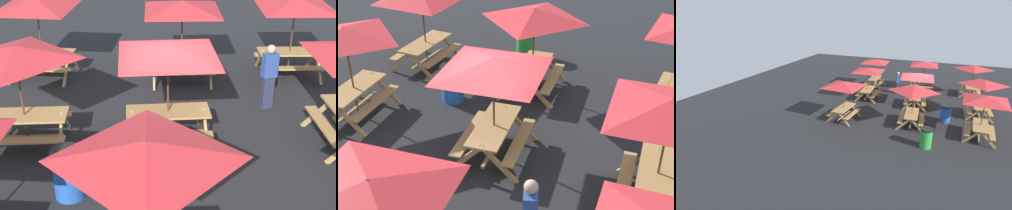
# 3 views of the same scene
# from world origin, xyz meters

# --- Properties ---
(ground_plane) EXTENTS (31.26, 31.26, 0.00)m
(ground_plane) POSITION_xyz_m (0.00, 0.00, 0.00)
(ground_plane) COLOR #232326
(ground_plane) RESTS_ON ground
(picnic_table_0) EXTENTS (2.82, 2.82, 2.34)m
(picnic_table_0) POSITION_xyz_m (3.80, -3.53, 1.99)
(picnic_table_0) COLOR tan
(picnic_table_0) RESTS_ON ground
(picnic_table_1) EXTENTS (2.83, 2.83, 2.34)m
(picnic_table_1) POSITION_xyz_m (-3.28, -3.78, 1.99)
(picnic_table_1) COLOR tan
(picnic_table_1) RESTS_ON ground
(picnic_table_2) EXTENTS (2.81, 2.81, 2.34)m
(picnic_table_2) POSITION_xyz_m (0.12, 0.01, 1.99)
(picnic_table_2) COLOR tan
(picnic_table_2) RESTS_ON ground
(picnic_table_3) EXTENTS (2.00, 2.00, 2.34)m
(picnic_table_3) POSITION_xyz_m (-3.81, 3.43, 1.99)
(picnic_table_3) COLOR tan
(picnic_table_3) RESTS_ON ground
(picnic_table_4) EXTENTS (2.12, 2.12, 2.34)m
(picnic_table_4) POSITION_xyz_m (0.30, 3.80, 1.99)
(picnic_table_4) COLOR tan
(picnic_table_4) RESTS_ON ground
(picnic_table_5) EXTENTS (2.82, 2.82, 2.34)m
(picnic_table_5) POSITION_xyz_m (-0.18, -3.37, 1.99)
(picnic_table_5) COLOR tan
(picnic_table_5) RESTS_ON ground
(picnic_table_6) EXTENTS (2.15, 2.15, 2.34)m
(picnic_table_6) POSITION_xyz_m (3.16, 0.27, 1.99)
(picnic_table_6) COLOR tan
(picnic_table_6) RESTS_ON ground
(picnic_table_7) EXTENTS (2.83, 2.83, 2.34)m
(picnic_table_7) POSITION_xyz_m (3.39, 3.68, 1.99)
(picnic_table_7) COLOR tan
(picnic_table_7) RESTS_ON ground
(picnic_table_8) EXTENTS (2.82, 2.82, 2.34)m
(picnic_table_8) POSITION_xyz_m (-3.82, -0.03, 1.99)
(picnic_table_8) COLOR tan
(picnic_table_8) RESTS_ON ground
(trash_bin_green) EXTENTS (0.59, 0.59, 0.98)m
(trash_bin_green) POSITION_xyz_m (5.33, 1.30, 0.49)
(trash_bin_green) COLOR green
(trash_bin_green) RESTS_ON ground
(trash_bin_blue) EXTENTS (0.59, 0.59, 0.98)m
(trash_bin_blue) POSITION_xyz_m (1.87, 1.99, 0.49)
(trash_bin_blue) COLOR blue
(trash_bin_blue) RESTS_ON ground
(person_standing) EXTENTS (0.41, 0.32, 1.67)m
(person_standing) POSITION_xyz_m (-2.32, -1.70, 0.89)
(person_standing) COLOR #2D334C
(person_standing) RESTS_ON ground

